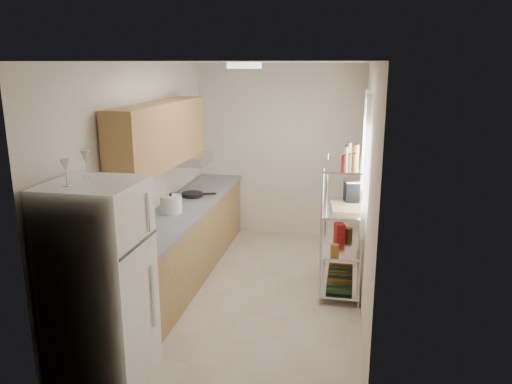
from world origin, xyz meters
TOP-DOWN VIEW (x-y plane):
  - room at (0.00, 0.00)m, footprint 2.52×4.42m
  - counter_run at (-0.92, 0.44)m, footprint 0.63×3.51m
  - upper_cabinets at (-1.05, 0.10)m, footprint 0.33×2.20m
  - range_hood at (-1.00, 0.90)m, footprint 0.50×0.60m
  - window at (1.23, 0.35)m, footprint 0.06×1.00m
  - bakers_rack at (1.00, 0.30)m, footprint 0.45×0.90m
  - ceiling_dome at (0.00, -0.30)m, footprint 0.34×0.34m
  - refrigerator at (-0.87, -1.81)m, footprint 0.70×0.70m
  - wine_glass_a at (-0.99, -1.66)m, footprint 0.08×0.08m
  - wine_glass_b at (-0.99, -1.95)m, footprint 0.07×0.07m
  - rice_cooker at (-0.97, 0.09)m, footprint 0.25×0.25m
  - frying_pan_large at (-0.96, 0.85)m, footprint 0.36×0.36m
  - frying_pan_small at (-0.93, 0.88)m, footprint 0.26×0.26m
  - cutting_board at (1.07, 0.24)m, footprint 0.42×0.52m
  - espresso_machine at (1.09, 0.50)m, footprint 0.20×0.26m
  - storage_bag at (0.97, 0.57)m, footprint 0.14×0.17m

SIDE VIEW (x-z plane):
  - counter_run at x=-0.92m, z-range 0.00..0.90m
  - storage_bag at x=0.97m, z-range 0.56..0.73m
  - refrigerator at x=-0.87m, z-range 0.00..1.71m
  - frying_pan_small at x=-0.93m, z-range 0.90..0.94m
  - frying_pan_large at x=-0.96m, z-range 0.90..0.95m
  - rice_cooker at x=-0.97m, z-range 0.90..1.10m
  - cutting_board at x=1.07m, z-range 1.01..1.04m
  - bakers_rack at x=1.00m, z-range 0.24..1.97m
  - espresso_machine at x=1.09m, z-range 1.01..1.29m
  - room at x=0.00m, z-range -0.01..2.61m
  - range_hood at x=-1.00m, z-range 1.33..1.45m
  - window at x=1.23m, z-range 0.82..2.28m
  - wine_glass_b at x=-0.99m, z-range 1.71..1.91m
  - upper_cabinets at x=-1.05m, z-range 1.45..2.17m
  - wine_glass_a at x=-0.99m, z-range 1.71..1.93m
  - ceiling_dome at x=0.00m, z-range 2.54..2.60m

